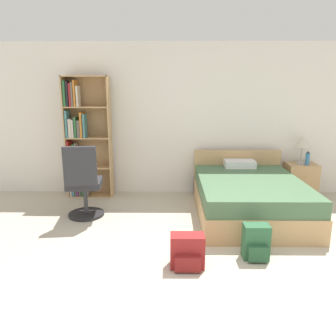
% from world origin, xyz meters
% --- Properties ---
extents(ground_plane, '(14.00, 14.00, 0.00)m').
position_xyz_m(ground_plane, '(0.00, 0.00, 0.00)').
color(ground_plane, '#BCB29E').
extents(wall_back, '(9.00, 0.06, 2.60)m').
position_xyz_m(wall_back, '(0.00, 3.23, 1.30)').
color(wall_back, white).
rests_on(wall_back, ground_plane).
extents(bookshelf, '(0.76, 0.28, 2.04)m').
position_xyz_m(bookshelf, '(-1.94, 2.97, 1.01)').
color(bookshelf, tan).
rests_on(bookshelf, ground_plane).
extents(bed, '(1.48, 2.02, 0.80)m').
position_xyz_m(bed, '(0.71, 2.13, 0.29)').
color(bed, tan).
rests_on(bed, ground_plane).
extents(office_chair, '(0.53, 0.61, 1.09)m').
position_xyz_m(office_chair, '(-1.69, 1.95, 0.51)').
color(office_chair, '#232326').
rests_on(office_chair, ground_plane).
extents(nightstand, '(0.50, 0.41, 0.59)m').
position_xyz_m(nightstand, '(1.80, 2.96, 0.29)').
color(nightstand, tan).
rests_on(nightstand, ground_plane).
extents(table_lamp, '(0.26, 0.26, 0.48)m').
position_xyz_m(table_lamp, '(1.77, 2.96, 0.96)').
color(table_lamp, '#B2B2B7').
rests_on(table_lamp, nightstand).
extents(water_bottle, '(0.07, 0.07, 0.23)m').
position_xyz_m(water_bottle, '(1.84, 2.87, 0.69)').
color(water_bottle, teal).
rests_on(water_bottle, nightstand).
extents(backpack_green, '(0.28, 0.24, 0.39)m').
position_xyz_m(backpack_green, '(0.50, 0.80, 0.19)').
color(backpack_green, '#2D603D').
rests_on(backpack_green, ground_plane).
extents(backpack_red, '(0.36, 0.26, 0.36)m').
position_xyz_m(backpack_red, '(-0.27, 0.61, 0.17)').
color(backpack_red, maroon).
rests_on(backpack_red, ground_plane).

